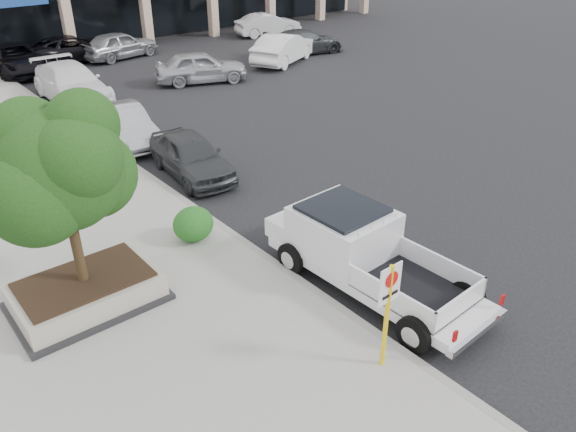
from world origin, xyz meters
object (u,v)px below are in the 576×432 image
at_px(planter_tree, 64,167).
at_px(pickup_truck, 375,257).
at_px(planter, 86,291).
at_px(lot_car_d, 72,49).
at_px(curb_car_b, 125,125).
at_px(lot_car_e, 120,45).
at_px(curb_car_d, 15,59).
at_px(lot_car_a, 201,67).
at_px(lot_car_b, 283,48).
at_px(curb_car_c, 72,84).
at_px(no_parking_sign, 388,303).
at_px(curb_car_a, 191,156).
at_px(lot_car_f, 268,25).
at_px(lot_car_c, 305,42).

bearing_deg(planter_tree, pickup_truck, -34.94).
bearing_deg(planter, lot_car_d, 69.68).
distance_m(curb_car_b, lot_car_e, 14.12).
relative_size(planter, planter_tree, 0.80).
bearing_deg(curb_car_d, lot_car_a, -51.19).
bearing_deg(planter_tree, lot_car_b, 39.84).
xyz_separation_m(planter, curb_car_d, (5.10, 22.21, 0.29)).
height_order(lot_car_a, lot_car_d, lot_car_a).
distance_m(curb_car_c, lot_car_e, 8.38).
height_order(pickup_truck, curb_car_b, pickup_truck).
bearing_deg(lot_car_d, lot_car_e, -107.84).
xyz_separation_m(planter_tree, pickup_truck, (5.32, -3.72, -2.51)).
bearing_deg(pickup_truck, planter, 144.87).
xyz_separation_m(lot_car_a, lot_car_d, (-3.43, 8.46, -0.04)).
bearing_deg(lot_car_a, no_parking_sign, 179.40).
height_order(planter_tree, curb_car_d, planter_tree).
bearing_deg(curb_car_a, lot_car_f, 52.33).
bearing_deg(lot_car_f, curb_car_c, 123.81).
xyz_separation_m(curb_car_d, lot_car_f, (16.68, -0.65, -0.02)).
height_order(planter, lot_car_d, lot_car_d).
xyz_separation_m(curb_car_a, curb_car_d, (-0.45, 17.47, 0.06)).
xyz_separation_m(planter, curb_car_c, (5.59, 15.35, 0.35)).
distance_m(planter_tree, lot_car_a, 18.56).
bearing_deg(lot_car_f, curb_car_a, 148.85).
height_order(lot_car_d, lot_car_e, lot_car_e).
xyz_separation_m(lot_car_c, lot_car_e, (-9.28, 6.01, 0.07)).
relative_size(no_parking_sign, pickup_truck, 0.40).
bearing_deg(curb_car_b, lot_car_b, 31.11).
bearing_deg(lot_car_c, lot_car_e, 69.00).
distance_m(planter, lot_car_a, 18.58).
xyz_separation_m(planter_tree, no_parking_sign, (3.53, -5.64, -1.78)).
bearing_deg(lot_car_e, curb_car_b, 145.96).
bearing_deg(lot_car_b, lot_car_a, 70.18).
distance_m(lot_car_d, lot_car_f, 13.41).
xyz_separation_m(no_parking_sign, lot_car_f, (18.13, 27.04, -0.89)).
distance_m(planter, lot_car_e, 24.41).
relative_size(curb_car_a, lot_car_f, 0.92).
bearing_deg(curb_car_c, curb_car_d, 96.20).
height_order(planter, pickup_truck, pickup_truck).
relative_size(planter_tree, lot_car_f, 0.89).
height_order(planter, lot_car_a, lot_car_a).
bearing_deg(planter_tree, lot_car_f, 44.67).
bearing_deg(planter, curb_car_c, 69.98).
height_order(curb_car_c, lot_car_a, curb_car_c).
bearing_deg(curb_car_b, lot_car_e, 71.89).
height_order(pickup_truck, lot_car_c, pickup_truck).
xyz_separation_m(curb_car_d, lot_car_a, (6.76, -7.91, 0.03)).
xyz_separation_m(planter, lot_car_e, (10.92, 21.82, 0.31)).
bearing_deg(curb_car_b, curb_car_a, -78.78).
xyz_separation_m(curb_car_a, curb_car_b, (-0.39, 4.19, -0.01)).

